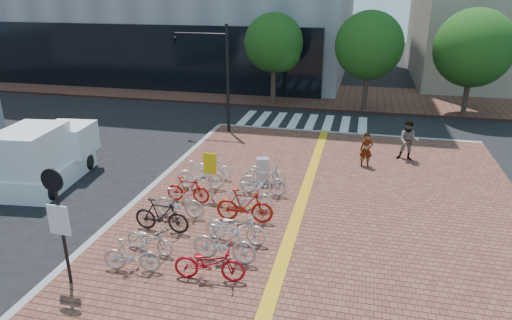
% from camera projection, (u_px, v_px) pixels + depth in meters
% --- Properties ---
extents(ground, '(120.00, 120.00, 0.00)m').
position_uv_depth(ground, '(226.00, 240.00, 14.53)').
color(ground, black).
rests_on(ground, ground).
extents(kerb_north, '(14.00, 0.25, 0.15)m').
position_uv_depth(kerb_north, '(343.00, 134.00, 24.77)').
color(kerb_north, gray).
rests_on(kerb_north, ground).
extents(far_sidewalk, '(70.00, 8.00, 0.15)m').
position_uv_depth(far_sidewalk, '(309.00, 96.00, 33.61)').
color(far_sidewalk, brown).
rests_on(far_sidewalk, ground).
extents(crosswalk, '(7.50, 4.00, 0.01)m').
position_uv_depth(crosswalk, '(302.00, 122.00, 27.16)').
color(crosswalk, silver).
rests_on(crosswalk, ground).
extents(street_trees, '(16.20, 4.60, 6.35)m').
position_uv_depth(street_trees, '(386.00, 47.00, 27.87)').
color(street_trees, '#38281E').
rests_on(street_trees, far_sidewalk).
extents(bike_0, '(1.69, 0.66, 0.99)m').
position_uv_depth(bike_0, '(132.00, 255.00, 12.51)').
color(bike_0, '#AEAEB2').
rests_on(bike_0, sidewalk).
extents(bike_1, '(1.71, 0.87, 0.86)m').
position_uv_depth(bike_1, '(149.00, 239.00, 13.43)').
color(bike_1, '#B1B2B6').
rests_on(bike_1, sidewalk).
extents(bike_2, '(1.88, 0.58, 1.12)m').
position_uv_depth(bike_2, '(161.00, 215.00, 14.54)').
color(bike_2, black).
rests_on(bike_2, sidewalk).
extents(bike_3, '(1.79, 0.55, 1.07)m').
position_uv_depth(bike_3, '(179.00, 203.00, 15.46)').
color(bike_3, silver).
rests_on(bike_3, sidewalk).
extents(bike_4, '(1.63, 0.46, 0.98)m').
position_uv_depth(bike_4, '(188.00, 190.00, 16.58)').
color(bike_4, '#B00E0C').
rests_on(bike_4, sidewalk).
extents(bike_5, '(1.98, 0.76, 1.16)m').
position_uv_depth(bike_5, '(200.00, 175.00, 17.65)').
color(bike_5, white).
rests_on(bike_5, sidewalk).
extents(bike_6, '(1.63, 0.55, 0.96)m').
position_uv_depth(bike_6, '(213.00, 168.00, 18.62)').
color(bike_6, white).
rests_on(bike_6, sidewalk).
extents(bike_7, '(1.99, 0.86, 1.02)m').
position_uv_depth(bike_7, '(209.00, 263.00, 12.13)').
color(bike_7, '#AD0C19').
rests_on(bike_7, sidewalk).
extents(bike_8, '(1.95, 0.64, 1.16)m').
position_uv_depth(bike_8, '(224.00, 244.00, 12.92)').
color(bike_8, '#B2B2B7').
rests_on(bike_8, sidewalk).
extents(bike_9, '(2.01, 0.82, 1.03)m').
position_uv_depth(bike_9, '(236.00, 227.00, 13.94)').
color(bike_9, silver).
rests_on(bike_9, sidewalk).
extents(bike_10, '(1.95, 0.63, 1.16)m').
position_uv_depth(bike_10, '(245.00, 206.00, 15.16)').
color(bike_10, '#A4180B').
rests_on(bike_10, sidewalk).
extents(bike_11, '(1.70, 0.61, 1.00)m').
position_uv_depth(bike_11, '(251.00, 196.00, 16.05)').
color(bike_11, white).
rests_on(bike_11, sidewalk).
extents(bike_12, '(1.89, 0.60, 1.13)m').
position_uv_depth(bike_12, '(263.00, 181.00, 17.15)').
color(bike_12, silver).
rests_on(bike_12, sidewalk).
extents(bike_13, '(1.65, 0.67, 0.85)m').
position_uv_depth(bike_13, '(266.00, 173.00, 18.23)').
color(bike_13, '#AEADB2').
rests_on(bike_13, sidewalk).
extents(pedestrian_a, '(0.60, 0.43, 1.52)m').
position_uv_depth(pedestrian_a, '(366.00, 150.00, 19.84)').
color(pedestrian_a, gray).
rests_on(pedestrian_a, sidewalk).
extents(pedestrian_b, '(0.98, 0.81, 1.83)m').
position_uv_depth(pedestrian_b, '(408.00, 141.00, 20.55)').
color(pedestrian_b, '#454A58').
rests_on(pedestrian_b, sidewalk).
extents(utility_box, '(0.55, 0.45, 1.07)m').
position_uv_depth(utility_box, '(263.00, 171.00, 18.18)').
color(utility_box, silver).
rests_on(utility_box, sidewalk).
extents(yellow_sign, '(0.49, 0.13, 1.82)m').
position_uv_depth(yellow_sign, '(210.00, 168.00, 16.52)').
color(yellow_sign, '#B7B7BC').
rests_on(yellow_sign, sidewalk).
extents(notice_sign, '(0.61, 0.14, 3.29)m').
position_uv_depth(notice_sign, '(58.00, 213.00, 11.42)').
color(notice_sign, black).
rests_on(notice_sign, sidewalk).
extents(traffic_light_pole, '(3.04, 1.17, 5.67)m').
position_uv_depth(traffic_light_pole, '(203.00, 58.00, 23.89)').
color(traffic_light_pole, black).
rests_on(traffic_light_pole, sidewalk).
extents(box_truck, '(2.36, 4.52, 2.51)m').
position_uv_depth(box_truck, '(47.00, 156.00, 18.31)').
color(box_truck, white).
rests_on(box_truck, ground).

